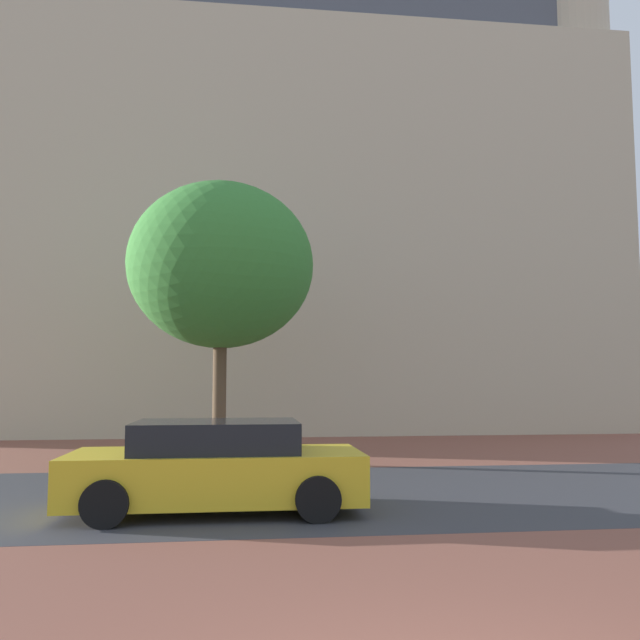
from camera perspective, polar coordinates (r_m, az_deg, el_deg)
ground_plane at (r=13.25m, az=-1.20°, el=-13.80°), size 120.00×120.00×0.00m
street_asphalt_strip at (r=11.66m, az=-0.38°, el=-14.97°), size 120.00×6.30×0.00m
landmark_building at (r=30.96m, az=-5.45°, el=8.48°), size 28.56×15.90×30.37m
car_yellow at (r=10.13m, az=-9.08°, el=-12.64°), size 4.34×2.05×1.34m
tree_curb_far at (r=16.22m, az=-8.67°, el=4.72°), size 4.54×4.54×6.82m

